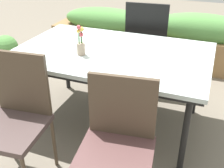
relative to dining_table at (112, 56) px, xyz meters
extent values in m
plane|color=#756B5B|center=(-0.01, 0.00, -0.69)|extent=(12.00, 12.00, 0.00)
cube|color=silver|center=(0.00, 0.00, 0.03)|extent=(1.69, 1.08, 0.03)
cube|color=black|center=(0.00, 0.00, 0.00)|extent=(1.65, 1.06, 0.02)
cylinder|color=black|center=(-0.73, -0.43, -0.34)|extent=(0.05, 0.05, 0.71)
cylinder|color=black|center=(0.73, -0.43, -0.34)|extent=(0.05, 0.05, 0.71)
cylinder|color=black|center=(-0.73, 0.43, -0.34)|extent=(0.05, 0.05, 0.71)
cylinder|color=black|center=(0.73, 0.43, -0.34)|extent=(0.05, 0.05, 0.71)
cube|color=#4A3A38|center=(-0.38, -0.94, -0.23)|extent=(0.48, 0.48, 0.04)
cube|color=#4C3D2D|center=(-0.40, -0.74, 0.02)|extent=(0.42, 0.07, 0.48)
cylinder|color=#4C3D2D|center=(-0.20, -0.72, -0.47)|extent=(0.03, 0.03, 0.46)
cylinder|color=#4C3D2D|center=(-0.60, -0.76, -0.47)|extent=(0.03, 0.03, 0.46)
cube|color=black|center=(0.09, 0.94, -0.21)|extent=(0.52, 0.52, 0.04)
cube|color=black|center=(0.11, 0.72, 0.06)|extent=(0.46, 0.07, 0.52)
cylinder|color=black|center=(-0.15, 1.14, -0.45)|extent=(0.03, 0.03, 0.48)
cylinder|color=black|center=(0.29, 1.18, -0.45)|extent=(0.03, 0.03, 0.48)
cylinder|color=black|center=(-0.10, 0.70, -0.45)|extent=(0.03, 0.03, 0.48)
cylinder|color=black|center=(0.33, 0.74, -0.45)|extent=(0.03, 0.03, 0.48)
cube|color=brown|center=(0.38, -0.94, -0.23)|extent=(0.51, 0.51, 0.04)
cube|color=#4C3D2D|center=(0.35, -0.73, 0.00)|extent=(0.43, 0.09, 0.43)
cylinder|color=#4C3D2D|center=(0.56, -0.71, -0.46)|extent=(0.03, 0.03, 0.46)
cylinder|color=#4C3D2D|center=(0.15, -0.76, -0.46)|extent=(0.03, 0.03, 0.46)
cylinder|color=tan|center=(-0.21, -0.17, 0.10)|extent=(0.07, 0.07, 0.10)
cylinder|color=#387233|center=(-0.22, -0.19, 0.19)|extent=(0.01, 0.01, 0.15)
sphere|color=#EFCC4C|center=(-0.22, -0.19, 0.26)|extent=(0.03, 0.03, 0.03)
cylinder|color=#387233|center=(-0.21, -0.19, 0.20)|extent=(0.01, 0.01, 0.18)
sphere|color=#DB4C56|center=(-0.21, -0.19, 0.29)|extent=(0.04, 0.04, 0.04)
cylinder|color=#387233|center=(-0.21, -0.17, 0.18)|extent=(0.01, 0.01, 0.14)
sphere|color=pink|center=(-0.21, -0.17, 0.26)|extent=(0.03, 0.03, 0.03)
cylinder|color=#387233|center=(-0.20, -0.17, 0.17)|extent=(0.01, 0.01, 0.11)
sphere|color=#DB4C56|center=(-0.20, -0.17, 0.23)|extent=(0.04, 0.04, 0.04)
cylinder|color=#387233|center=(-0.20, -0.17, 0.19)|extent=(0.01, 0.01, 0.16)
sphere|color=#EFCC4C|center=(-0.20, -0.17, 0.27)|extent=(0.04, 0.04, 0.04)
cube|color=olive|center=(-0.02, 1.57, -0.48)|extent=(2.97, 0.47, 0.43)
ellipsoid|color=#569347|center=(-0.68, 1.57, -0.16)|extent=(1.34, 0.42, 0.36)
ellipsoid|color=#569347|center=(0.65, 1.57, -0.14)|extent=(1.34, 0.42, 0.40)
cylinder|color=gray|center=(-1.74, 0.59, -0.60)|extent=(0.29, 0.29, 0.19)
sphere|color=#569347|center=(-1.74, 0.59, -0.37)|extent=(0.32, 0.32, 0.32)
camera|label=1|loc=(0.81, -2.08, 0.95)|focal=43.88mm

